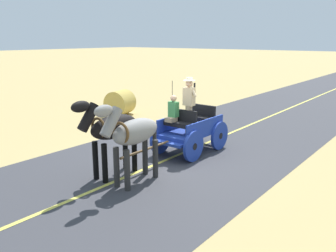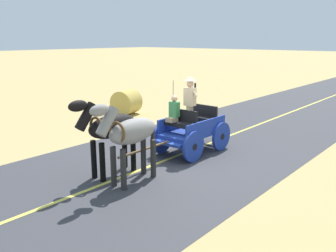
% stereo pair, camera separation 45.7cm
% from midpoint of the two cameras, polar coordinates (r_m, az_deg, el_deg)
% --- Properties ---
extents(ground_plane, '(200.00, 200.00, 0.00)m').
position_cam_midpoint_polar(ground_plane, '(11.18, -0.78, -5.23)').
color(ground_plane, tan).
extents(road_surface, '(6.77, 160.00, 0.01)m').
position_cam_midpoint_polar(road_surface, '(11.17, -0.78, -5.21)').
color(road_surface, '#38383D').
rests_on(road_surface, ground).
extents(road_centre_stripe, '(0.12, 160.00, 0.00)m').
position_cam_midpoint_polar(road_centre_stripe, '(11.17, -0.78, -5.19)').
color(road_centre_stripe, '#DBCC4C').
rests_on(road_centre_stripe, road_surface).
extents(horse_drawn_carriage, '(1.42, 4.50, 2.50)m').
position_cam_midpoint_polar(horse_drawn_carriage, '(11.59, 2.31, -0.33)').
color(horse_drawn_carriage, '#1E3899').
rests_on(horse_drawn_carriage, ground).
extents(horse_near_side, '(0.59, 2.13, 2.21)m').
position_cam_midpoint_polar(horse_near_side, '(8.99, -7.11, -1.30)').
color(horse_near_side, gray).
rests_on(horse_near_side, ground).
extents(horse_off_side, '(0.58, 2.13, 2.21)m').
position_cam_midpoint_polar(horse_off_side, '(9.55, -10.44, -0.50)').
color(horse_off_side, black).
rests_on(horse_off_side, ground).
extents(hay_bale, '(1.43, 1.36, 1.20)m').
position_cam_midpoint_polar(hay_bale, '(17.54, -8.46, 3.71)').
color(hay_bale, gold).
rests_on(hay_bale, ground).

